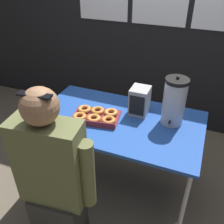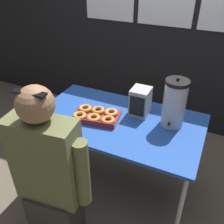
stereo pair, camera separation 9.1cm
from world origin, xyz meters
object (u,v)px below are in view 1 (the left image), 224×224
Objects in this scene: donut_box at (96,116)px; space_heater at (140,101)px; coffee_urn at (174,102)px; person_seated at (53,180)px; cell_phone at (52,121)px.

donut_box is 1.79× the size of space_heater.
space_heater is (0.31, 0.21, 0.09)m from donut_box.
coffee_urn is at bearing -7.32° from space_heater.
coffee_urn is 0.31× the size of person_seated.
person_seated is at bearing -101.35° from donut_box.
donut_box is 0.39m from space_heater.
donut_box is 0.64m from coffee_urn.
coffee_urn is at bearing 7.03° from donut_box.
cell_phone is 0.12× the size of person_seated.
person_seated is at bearing -82.80° from cell_phone.
space_heater is (0.62, 0.40, 0.11)m from cell_phone.
coffee_urn reaches higher than donut_box.
cell_phone is at bearing -158.38° from donut_box.
cell_phone is 0.54m from person_seated.
cell_phone is at bearing -158.31° from coffee_urn.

